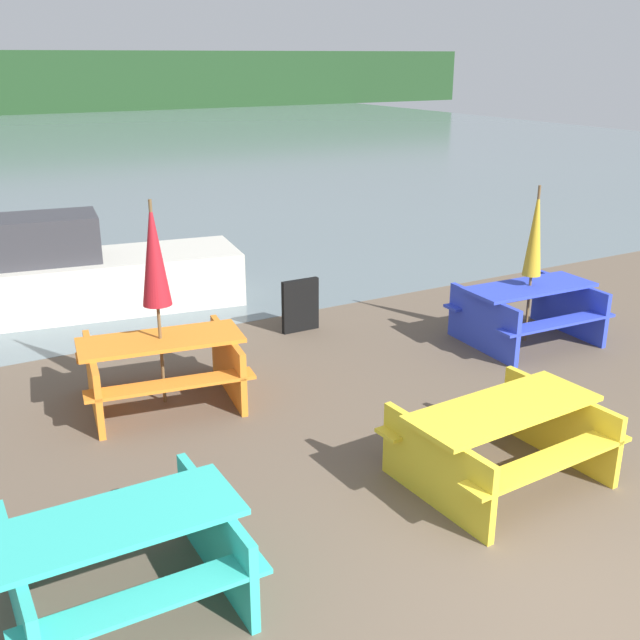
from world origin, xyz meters
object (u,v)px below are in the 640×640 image
at_px(picnic_table_teal, 122,553).
at_px(picnic_table_orange, 162,364).
at_px(signboard, 300,305).
at_px(picnic_table_blue, 528,308).
at_px(boat, 78,275).
at_px(picnic_table_yellow, 502,434).
at_px(umbrella_gold, 535,232).
at_px(umbrella_crimson, 154,255).

height_order(picnic_table_teal, picnic_table_orange, picnic_table_orange).
distance_m(picnic_table_orange, signboard, 2.73).
xyz_separation_m(picnic_table_teal, signboard, (3.72, 4.36, -0.07)).
bearing_deg(picnic_table_orange, picnic_table_blue, -6.86).
bearing_deg(boat, picnic_table_yellow, -63.50).
relative_size(boat, signboard, 6.20).
distance_m(picnic_table_teal, umbrella_gold, 6.76).
relative_size(picnic_table_orange, umbrella_gold, 0.92).
height_order(picnic_table_blue, boat, boat).
relative_size(picnic_table_yellow, picnic_table_teal, 1.15).
bearing_deg(picnic_table_yellow, picnic_table_teal, 179.94).
bearing_deg(signboard, picnic_table_blue, -36.97).
relative_size(picnic_table_blue, signboard, 2.45).
height_order(picnic_table_orange, umbrella_crimson, umbrella_crimson).
height_order(picnic_table_yellow, picnic_table_teal, picnic_table_yellow).
height_order(picnic_table_yellow, umbrella_crimson, umbrella_crimson).
bearing_deg(picnic_table_blue, picnic_table_orange, 173.14).
relative_size(picnic_table_yellow, picnic_table_blue, 1.03).
xyz_separation_m(picnic_table_yellow, picnic_table_orange, (-2.14, 3.09, 0.00)).
bearing_deg(picnic_table_yellow, boat, 107.95).
xyz_separation_m(umbrella_crimson, boat, (-0.07, 3.74, -1.15)).
distance_m(boat, signboard, 3.50).
distance_m(picnic_table_teal, umbrella_crimson, 3.57).
bearing_deg(signboard, picnic_table_orange, -152.14).
xyz_separation_m(picnic_table_blue, umbrella_gold, (0.00, 0.00, 1.03)).
bearing_deg(umbrella_crimson, picnic_table_orange, 116.57).
height_order(umbrella_crimson, umbrella_gold, umbrella_crimson).
height_order(picnic_table_yellow, picnic_table_blue, picnic_table_blue).
relative_size(picnic_table_yellow, signboard, 2.53).
bearing_deg(umbrella_gold, umbrella_crimson, 173.14).
bearing_deg(picnic_table_blue, umbrella_crimson, 173.14).
relative_size(umbrella_crimson, boat, 0.49).
distance_m(picnic_table_yellow, picnic_table_teal, 3.44).
xyz_separation_m(picnic_table_teal, umbrella_gold, (6.19, 2.49, 1.06)).
relative_size(umbrella_gold, signboard, 2.83).
distance_m(picnic_table_teal, boat, 6.93).
xyz_separation_m(picnic_table_orange, umbrella_gold, (4.89, -0.59, 1.05)).
bearing_deg(signboard, picnic_table_yellow, -93.57).
bearing_deg(picnic_table_teal, picnic_table_blue, 21.94).
distance_m(picnic_table_teal, signboard, 5.73).
bearing_deg(picnic_table_teal, picnic_table_orange, 67.09).
bearing_deg(picnic_table_yellow, picnic_table_blue, 42.26).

